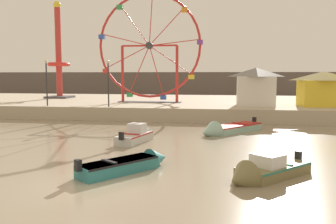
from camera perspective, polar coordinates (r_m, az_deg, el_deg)
ground_plane at (r=14.02m, az=-11.61°, el=-10.79°), size 240.00×240.00×0.00m
quay_promenade at (r=41.09m, az=2.35°, el=1.07°), size 110.00×20.99×1.16m
distant_town_skyline at (r=63.84m, az=4.80°, el=4.21°), size 140.00×3.00×4.40m
motorboat_seafoam at (r=25.39m, az=8.93°, el=-2.67°), size 4.62×5.46×1.38m
motorboat_olive_wood at (r=14.64m, az=14.42°, el=-8.93°), size 3.69×3.86×1.35m
motorboat_teal_painted at (r=15.52m, az=-5.82°, el=-7.97°), size 3.45×4.10×1.09m
motorboat_pale_grey at (r=22.17m, az=-4.60°, el=-3.61°), size 1.91×3.89×1.37m
ferris_wheel_red_frame at (r=37.58m, az=-2.91°, el=9.92°), size 10.63×1.20×10.97m
drop_tower_red_tower at (r=46.43m, az=-16.59°, el=7.62°), size 2.80×2.80×11.48m
carnival_booth_yellow_awning at (r=35.49m, az=22.96°, el=3.43°), size 4.60×3.35×3.12m
carnival_booth_white_ticket at (r=34.29m, az=13.45°, el=3.94°), size 3.67×2.76×3.44m
promenade_lamp_near at (r=34.98m, az=-18.34°, el=5.33°), size 0.32×0.32×4.16m
promenade_lamp_far at (r=32.77m, az=-9.25°, el=5.47°), size 0.32×0.32×4.10m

